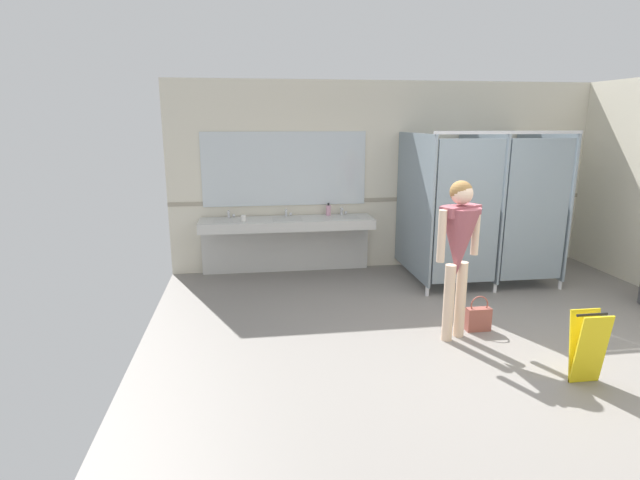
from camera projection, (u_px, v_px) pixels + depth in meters
ground_plane at (481, 359)px, 4.87m from camera, size 6.74×6.83×0.10m
wall_back at (394, 176)px, 7.58m from camera, size 6.74×0.12×2.80m
wall_back_tile_band at (394, 199)px, 7.60m from camera, size 6.74×0.01×0.06m
vanity_counter at (287, 233)px, 7.27m from camera, size 2.50×0.56×0.97m
mirror_panel at (285, 169)px, 7.25m from camera, size 2.40×0.02×1.07m
bathroom_stalls at (484, 205)px, 6.81m from camera, size 1.94×1.48×2.10m
person_standing at (459, 241)px, 4.98m from camera, size 0.53×0.53×1.66m
handbag at (478, 318)px, 5.37m from camera, size 0.26×0.10×0.40m
soap_dispenser at (328, 210)px, 7.36m from camera, size 0.07×0.07×0.19m
paper_cup at (243, 218)px, 6.95m from camera, size 0.07×0.07×0.08m
wet_floor_sign at (588, 347)px, 4.27m from camera, size 0.28×0.19×0.64m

